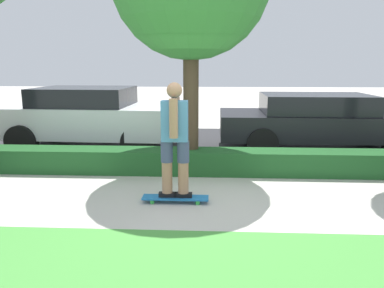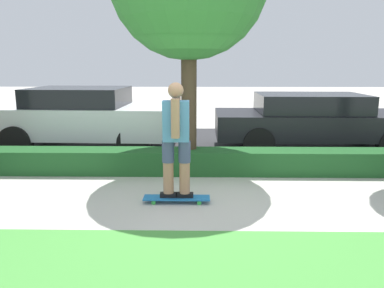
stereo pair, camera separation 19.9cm
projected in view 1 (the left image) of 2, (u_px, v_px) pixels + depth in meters
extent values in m
plane|color=#BCB7AD|center=(200.00, 203.00, 5.66)|extent=(60.00, 60.00, 0.00)
cube|color=#2D2D30|center=(205.00, 145.00, 9.76)|extent=(16.08, 5.00, 0.01)
cube|color=#1E5123|center=(202.00, 161.00, 7.17)|extent=(16.08, 0.60, 0.45)
cube|color=#1E6BAD|center=(175.00, 198.00, 5.67)|extent=(1.00, 0.24, 0.02)
cylinder|color=green|center=(198.00, 203.00, 5.57)|extent=(0.06, 0.04, 0.06)
cylinder|color=green|center=(198.00, 198.00, 5.75)|extent=(0.06, 0.04, 0.06)
cylinder|color=green|center=(152.00, 202.00, 5.61)|extent=(0.06, 0.04, 0.06)
cylinder|color=green|center=(154.00, 198.00, 5.78)|extent=(0.06, 0.04, 0.06)
cube|color=black|center=(167.00, 195.00, 5.66)|extent=(0.26, 0.09, 0.07)
cylinder|color=#A37556|center=(167.00, 167.00, 5.57)|extent=(0.16, 0.16, 0.80)
cylinder|color=#3D4766|center=(167.00, 151.00, 5.52)|extent=(0.18, 0.18, 0.32)
cube|color=black|center=(183.00, 195.00, 5.65)|extent=(0.26, 0.09, 0.07)
cylinder|color=#A37556|center=(183.00, 167.00, 5.56)|extent=(0.16, 0.16, 0.80)
cylinder|color=#3D4766|center=(183.00, 152.00, 5.51)|extent=(0.18, 0.18, 0.32)
cube|color=#4C84B7|center=(175.00, 121.00, 5.42)|extent=(0.38, 0.21, 0.59)
cylinder|color=#A37556|center=(174.00, 118.00, 5.26)|extent=(0.12, 0.12, 0.56)
cylinder|color=#A37556|center=(176.00, 115.00, 5.57)|extent=(0.12, 0.12, 0.56)
sphere|color=#A37556|center=(174.00, 90.00, 5.33)|extent=(0.23, 0.23, 0.23)
cylinder|color=#423323|center=(191.00, 101.00, 7.07)|extent=(0.29, 0.29, 2.76)
cube|color=silver|center=(91.00, 120.00, 9.19)|extent=(4.32, 2.15, 0.71)
cube|color=black|center=(84.00, 96.00, 9.08)|extent=(2.27, 1.84, 0.43)
cylinder|color=black|center=(137.00, 142.00, 8.30)|extent=(0.72, 0.24, 0.72)
cylinder|color=black|center=(150.00, 128.00, 10.09)|extent=(0.72, 0.24, 0.72)
cylinder|color=black|center=(22.00, 141.00, 8.43)|extent=(0.72, 0.24, 0.72)
cylinder|color=black|center=(55.00, 128.00, 10.23)|extent=(0.72, 0.24, 0.72)
cube|color=black|center=(320.00, 125.00, 8.94)|extent=(4.79, 1.95, 0.58)
cube|color=black|center=(316.00, 104.00, 8.84)|extent=(2.50, 1.69, 0.44)
cylinder|color=black|center=(367.00, 131.00, 9.77)|extent=(0.70, 0.23, 0.70)
cylinder|color=black|center=(262.00, 144.00, 8.22)|extent=(0.70, 0.23, 0.70)
cylinder|color=black|center=(254.00, 130.00, 9.92)|extent=(0.70, 0.23, 0.70)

